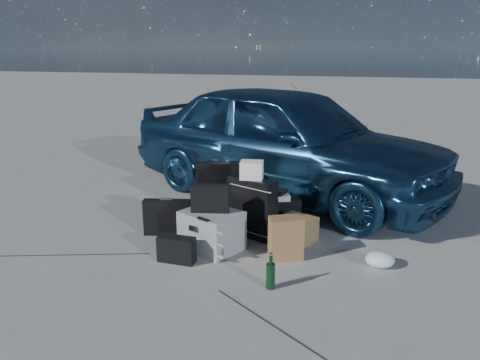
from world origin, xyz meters
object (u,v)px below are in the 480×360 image
Objects in this scene: suitcase_left at (219,190)px; cardboard_box at (297,229)px; green_bottle at (271,272)px; suitcase_right at (252,207)px; duffel_bag at (272,211)px; briefcase at (167,217)px; car at (285,140)px; pelican_case at (212,230)px.

cardboard_box is (1.04, -0.49, -0.21)m from suitcase_left.
green_bottle is (0.98, -1.57, -0.18)m from suitcase_left.
suitcase_right is at bearing -55.29° from suitcase_left.
duffel_bag is 1.84× the size of cardboard_box.
suitcase_right is at bearing 179.56° from cardboard_box.
cardboard_box is at bearing 86.91° from green_bottle.
briefcase is at bearing -130.34° from suitcase_left.
duffel_bag is at bearing 95.18° from suitcase_right.
suitcase_left is at bearing 121.91° from green_bottle.
briefcase is at bearing -142.45° from suitcase_right.
suitcase_right is 1.02× the size of duffel_bag.
car reaches higher than cardboard_box.
briefcase reaches higher than duffel_bag.
duffel_bag is at bearing 101.69° from green_bottle.
green_bottle is at bearing -93.09° from cardboard_box.
suitcase_right is at bearing -159.44° from car.
briefcase is at bearing -171.15° from cardboard_box.
pelican_case reaches higher than briefcase.
duffel_bag is (1.03, 0.61, -0.04)m from briefcase.
cardboard_box is (0.80, 0.44, -0.07)m from pelican_case.
briefcase is at bearing 147.07° from green_bottle.
briefcase is at bearing 174.74° from car.
car is 1.33m from suitcase_left.
suitcase_left is 0.70m from duffel_bag.
pelican_case is 0.95m from duffel_bag.
duffel_bag is (0.67, -0.09, -0.18)m from suitcase_left.
car is at bearing 111.75° from suitcase_right.
suitcase_right reaches higher than green_bottle.
suitcase_left is at bearing 174.15° from car.
briefcase is 1.64× the size of green_bottle.
duffel_bag is (0.13, 0.39, -0.16)m from suitcase_right.
pelican_case is (-0.36, -2.04, -0.57)m from car.
suitcase_right reaches higher than briefcase.
suitcase_left is 1.04× the size of suitcase_right.
pelican_case is 0.92m from cardboard_box.
suitcase_right is at bearing 79.68° from pelican_case.
car is 2.77m from green_bottle.
cardboard_box is (0.44, -1.59, -0.64)m from car.
green_bottle is at bearing -100.15° from duffel_bag.
duffel_bag is at bearing 132.69° from cardboard_box.
cardboard_box is at bearing -141.99° from car.
suitcase_right is at bearing -130.41° from duffel_bag.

